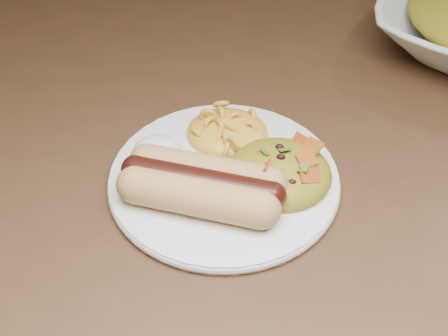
# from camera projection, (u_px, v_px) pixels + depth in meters

# --- Properties ---
(table) EXTENTS (1.60, 0.90, 0.75)m
(table) POSITION_uv_depth(u_px,v_px,m) (302.00, 163.00, 0.79)
(table) COLOR #482C1A
(table) RESTS_ON floor
(plate) EXTENTS (0.25, 0.25, 0.01)m
(plate) POSITION_uv_depth(u_px,v_px,m) (224.00, 179.00, 0.63)
(plate) COLOR white
(plate) RESTS_ON table
(hotdog) EXTENTS (0.14, 0.09, 0.04)m
(hotdog) POSITION_uv_depth(u_px,v_px,m) (202.00, 184.00, 0.59)
(hotdog) COLOR tan
(hotdog) RESTS_ON plate
(mac_and_cheese) EXTENTS (0.11, 0.10, 0.03)m
(mac_and_cheese) POSITION_uv_depth(u_px,v_px,m) (227.00, 123.00, 0.66)
(mac_and_cheese) COLOR #CD8639
(mac_and_cheese) RESTS_ON plate
(sour_cream) EXTENTS (0.07, 0.07, 0.03)m
(sour_cream) POSITION_uv_depth(u_px,v_px,m) (156.00, 149.00, 0.63)
(sour_cream) COLOR white
(sour_cream) RESTS_ON plate
(taco_salad) EXTENTS (0.10, 0.10, 0.05)m
(taco_salad) POSITION_uv_depth(u_px,v_px,m) (280.00, 165.00, 0.61)
(taco_salad) COLOR #B07515
(taco_salad) RESTS_ON plate
(fork) EXTENTS (0.06, 0.15, 0.00)m
(fork) POSITION_uv_depth(u_px,v_px,m) (218.00, 161.00, 0.65)
(fork) COLOR white
(fork) RESTS_ON table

